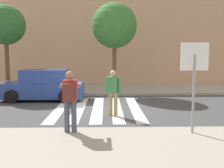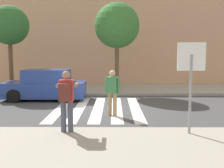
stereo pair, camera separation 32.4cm
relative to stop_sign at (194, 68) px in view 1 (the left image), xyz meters
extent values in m
plane|color=#424244|center=(-2.77, 3.77, -1.96)|extent=(120.00, 120.00, 0.00)
cube|color=#9E998C|center=(-2.77, 9.77, -1.89)|extent=(60.00, 4.80, 0.14)
cube|color=tan|center=(-2.77, 14.17, 1.34)|extent=(56.00, 4.00, 6.61)
cube|color=silver|center=(-4.37, 3.97, -1.96)|extent=(0.44, 5.20, 0.01)
cube|color=silver|center=(-3.57, 3.97, -1.96)|extent=(0.44, 5.20, 0.01)
cube|color=silver|center=(-2.77, 3.97, -1.96)|extent=(0.44, 5.20, 0.01)
cube|color=silver|center=(-1.97, 3.97, -1.96)|extent=(0.44, 5.20, 0.01)
cube|color=silver|center=(-1.17, 3.97, -1.96)|extent=(0.44, 5.20, 0.01)
cylinder|color=gray|center=(0.00, -0.01, -0.74)|extent=(0.07, 0.07, 2.17)
cube|color=white|center=(0.00, 0.00, 0.30)|extent=(0.76, 0.03, 0.76)
cube|color=red|center=(0.00, 0.02, 0.30)|extent=(0.66, 0.02, 0.66)
cylinder|color=#474C60|center=(-3.52, 0.11, -1.38)|extent=(0.15, 0.15, 0.88)
cylinder|color=#474C60|center=(-3.32, 0.11, -1.38)|extent=(0.15, 0.15, 0.88)
cube|color=#B73333|center=(-3.42, 0.11, -0.64)|extent=(0.38, 0.24, 0.60)
sphere|color=#A37556|center=(-3.42, 0.11, -0.21)|extent=(0.23, 0.23, 0.23)
cylinder|color=#A37556|center=(-3.66, 0.33, -0.51)|extent=(0.10, 0.58, 0.10)
cylinder|color=#A37556|center=(-3.18, 0.33, -0.51)|extent=(0.10, 0.58, 0.10)
cube|color=black|center=(-3.42, 0.51, -0.48)|extent=(0.14, 0.10, 0.10)
cube|color=#5B2823|center=(-3.42, -0.12, -0.66)|extent=(0.32, 0.20, 0.48)
cylinder|color=tan|center=(-2.25, 2.66, -1.52)|extent=(0.15, 0.15, 0.88)
cylinder|color=tan|center=(-2.06, 2.59, -1.52)|extent=(0.15, 0.15, 0.88)
cube|color=#3D844C|center=(-2.15, 2.63, -0.78)|extent=(0.44, 0.35, 0.60)
sphere|color=tan|center=(-2.15, 2.63, -0.35)|extent=(0.23, 0.23, 0.23)
cylinder|color=#3D844C|center=(-2.38, 2.71, -0.80)|extent=(0.10, 0.10, 0.58)
cylinder|color=#3D844C|center=(-1.93, 2.55, -0.80)|extent=(0.10, 0.10, 0.58)
cube|color=#284293|center=(-5.63, 6.07, -1.43)|extent=(4.10, 1.70, 0.76)
cube|color=#284293|center=(-5.48, 6.07, -0.73)|extent=(2.20, 1.56, 0.64)
cube|color=slate|center=(-6.55, 6.07, -0.73)|extent=(0.10, 1.50, 0.54)
cube|color=slate|center=(-4.51, 6.07, -0.73)|extent=(0.10, 1.50, 0.51)
cylinder|color=black|center=(-6.90, 5.22, -1.64)|extent=(0.64, 0.22, 0.64)
cylinder|color=black|center=(-6.90, 6.92, -1.64)|extent=(0.64, 0.22, 0.64)
cylinder|color=black|center=(-4.36, 5.22, -1.64)|extent=(0.64, 0.22, 0.64)
cylinder|color=black|center=(-4.36, 6.92, -1.64)|extent=(0.64, 0.22, 0.64)
cylinder|color=brown|center=(-8.18, 8.31, -0.24)|extent=(0.24, 0.24, 3.16)
sphere|color=#2D662D|center=(-8.18, 8.31, 2.02)|extent=(2.27, 2.27, 2.27)
cylinder|color=brown|center=(-1.93, 8.25, -0.31)|extent=(0.24, 0.24, 3.03)
sphere|color=#387533|center=(-1.93, 8.25, 1.99)|extent=(2.60, 2.60, 2.60)
camera|label=1|loc=(-2.42, -7.11, 0.38)|focal=42.00mm
camera|label=2|loc=(-2.09, -7.11, 0.38)|focal=42.00mm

